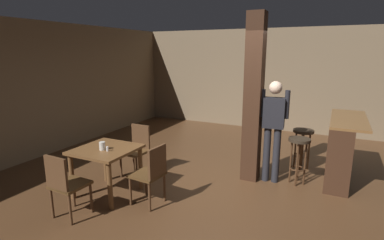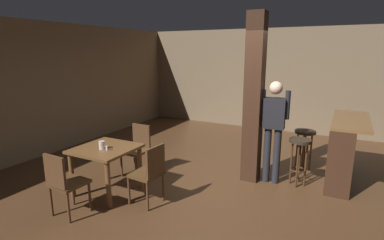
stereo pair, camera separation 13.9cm
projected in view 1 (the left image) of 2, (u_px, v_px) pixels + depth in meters
The scene contains 14 objects.
ground_plane at pixel (214, 194), 4.68m from camera, with size 10.80×10.80×0.00m, color #4C301C.
wall_back at pixel (275, 80), 8.31m from camera, with size 8.00×0.10×2.80m, color #756047.
wall_left at pixel (32, 91), 6.07m from camera, with size 0.10×9.00×2.80m, color #756047.
pillar at pixel (253, 100), 4.97m from camera, with size 0.28×0.28×2.80m, color #382114.
dining_table at pixel (106, 157), 4.59m from camera, with size 0.87×0.87×0.74m.
chair_south at pixel (65, 183), 3.91m from camera, with size 0.44×0.44×0.89m.
chair_north at pixel (137, 147), 5.35m from camera, with size 0.44×0.44×0.89m.
chair_east at pixel (151, 172), 4.27m from camera, with size 0.45×0.45×0.89m.
napkin_cup at pixel (102, 146), 4.47m from camera, with size 0.09×0.09×0.12m, color beige.
salt_shaker at pixel (107, 149), 4.41m from camera, with size 0.03×0.03×0.07m, color silver.
standing_person at pixel (273, 125), 4.95m from camera, with size 0.47×0.23×1.72m.
bar_counter at pixel (339, 147), 5.22m from camera, with size 0.56×1.64×1.08m.
bar_stool_near at pixel (299, 150), 4.94m from camera, with size 0.35×0.35×0.79m.
bar_stool_mid at pixel (303, 139), 5.60m from camera, with size 0.37×0.37×0.76m.
Camera 1 is at (1.57, -4.01, 2.19)m, focal length 28.00 mm.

